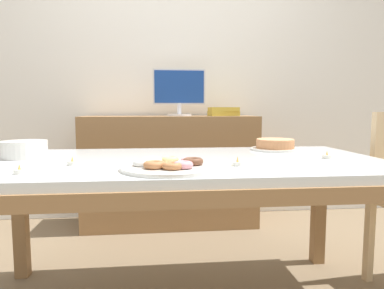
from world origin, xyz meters
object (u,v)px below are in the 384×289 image
at_px(plate_stack, 24,149).
at_px(tealight_near_front, 72,163).
at_px(book_stack, 223,112).
at_px(tealight_centre, 327,156).
at_px(tealight_near_cakes, 20,171).
at_px(pastry_platter, 169,166).
at_px(tealight_right_edge, 238,163).
at_px(cake_chocolate_round, 275,145).
at_px(computer_monitor, 179,93).

relative_size(plate_stack, tealight_near_front, 5.25).
height_order(book_stack, tealight_centre, book_stack).
height_order(plate_stack, tealight_near_cakes, plate_stack).
xyz_separation_m(plate_stack, tealight_centre, (1.41, -0.17, -0.03)).
bearing_deg(pastry_platter, tealight_near_front, 160.73).
bearing_deg(tealight_right_edge, pastry_platter, -169.34).
xyz_separation_m(plate_stack, tealight_right_edge, (0.95, -0.34, -0.03)).
bearing_deg(tealight_centre, pastry_platter, -163.84).
bearing_deg(cake_chocolate_round, pastry_platter, -137.65).
distance_m(cake_chocolate_round, tealight_near_front, 1.09).
height_order(pastry_platter, tealight_centre, pastry_platter).
bearing_deg(cake_chocolate_round, tealight_centre, -69.86).
relative_size(pastry_platter, tealight_near_front, 9.45).
xyz_separation_m(tealight_centre, tealight_near_front, (-1.13, -0.08, 0.00)).
distance_m(pastry_platter, tealight_near_front, 0.41).
distance_m(tealight_near_cakes, tealight_right_edge, 0.81).
distance_m(book_stack, plate_stack, 1.63).
xyz_separation_m(pastry_platter, plate_stack, (-0.67, 0.39, 0.03)).
height_order(computer_monitor, plate_stack, computer_monitor).
distance_m(plate_stack, tealight_centre, 1.42).
distance_m(cake_chocolate_round, pastry_platter, 0.83).
bearing_deg(plate_stack, tealight_centre, -7.06).
xyz_separation_m(computer_monitor, cake_chocolate_round, (0.47, -0.95, -0.34)).
xyz_separation_m(pastry_platter, tealight_centre, (0.74, 0.21, -0.00)).
bearing_deg(book_stack, plate_stack, -136.43).
distance_m(computer_monitor, plate_stack, 1.42).
bearing_deg(computer_monitor, pastry_platter, -95.31).
bearing_deg(pastry_platter, book_stack, 71.44).
bearing_deg(tealight_near_front, pastry_platter, -19.27).
relative_size(pastry_platter, tealight_right_edge, 9.45).
xyz_separation_m(computer_monitor, tealight_near_front, (-0.53, -1.37, -0.35)).
bearing_deg(book_stack, computer_monitor, -179.78).
height_order(computer_monitor, tealight_near_cakes, computer_monitor).
relative_size(cake_chocolate_round, tealight_near_front, 6.75).
bearing_deg(tealight_centre, computer_monitor, 114.92).
distance_m(cake_chocolate_round, plate_stack, 1.30).
bearing_deg(tealight_centre, cake_chocolate_round, 110.14).
relative_size(computer_monitor, plate_stack, 2.02).
bearing_deg(tealight_near_cakes, pastry_platter, 4.20).
bearing_deg(computer_monitor, cake_chocolate_round, -63.43).
distance_m(book_stack, tealight_right_edge, 1.49).
xyz_separation_m(tealight_near_front, tealight_right_edge, (0.67, -0.08, 0.00)).
height_order(cake_chocolate_round, pastry_platter, cake_chocolate_round).
height_order(tealight_near_cakes, tealight_right_edge, same).
bearing_deg(cake_chocolate_round, tealight_near_front, -157.16).
bearing_deg(cake_chocolate_round, tealight_right_edge, -123.57).
bearing_deg(plate_stack, pastry_platter, -30.16).
relative_size(cake_chocolate_round, tealight_centre, 6.75).
bearing_deg(cake_chocolate_round, tealight_near_cakes, -152.39).
distance_m(computer_monitor, book_stack, 0.40).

